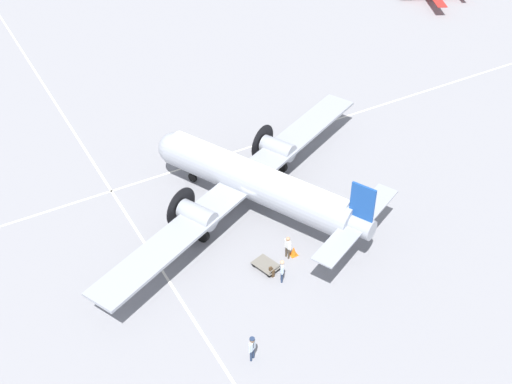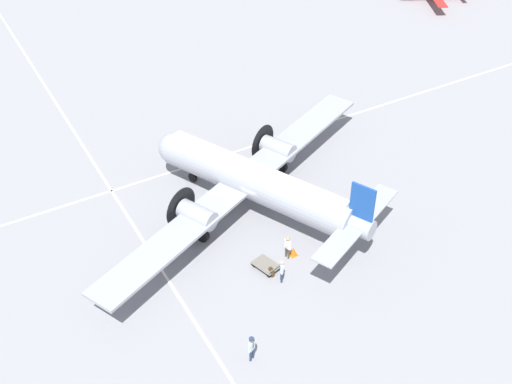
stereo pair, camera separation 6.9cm
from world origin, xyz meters
TOP-DOWN VIEW (x-y plane):
  - ground_plane at (0.00, 0.00)m, footprint 300.00×300.00m
  - apron_line_eastwest at (0.00, 7.80)m, footprint 120.00×0.16m
  - apron_line_northsouth at (6.80, 0.00)m, footprint 0.16×120.00m
  - airliner_main at (0.34, 0.16)m, footprint 16.71×24.94m
  - crew_foreground at (-10.58, 6.26)m, footprint 0.38×0.51m
  - passenger_boarding at (-4.97, 0.60)m, footprint 0.56×0.27m
  - ramp_agent at (-6.52, 1.97)m, footprint 0.51×0.34m
  - suitcase_near_door at (-5.82, 2.24)m, footprint 0.41×0.18m
  - baggage_cart at (-5.17, 2.22)m, footprint 1.85×1.50m
  - traffic_cone at (-4.97, 0.16)m, footprint 0.49×0.49m

SIDE VIEW (x-z plane):
  - ground_plane at x=0.00m, z-range 0.00..0.00m
  - apron_line_eastwest at x=0.00m, z-range 0.00..0.01m
  - apron_line_northsouth at x=6.80m, z-range 0.00..0.01m
  - baggage_cart at x=-5.17m, z-range -0.01..0.55m
  - suitcase_near_door at x=-5.82m, z-range -0.02..0.57m
  - traffic_cone at x=-4.97m, z-range -0.02..0.62m
  - passenger_boarding at x=-4.97m, z-range 0.19..1.85m
  - ramp_agent at x=-6.52m, z-range 0.19..1.85m
  - crew_foreground at x=-10.58m, z-range 0.21..1.89m
  - airliner_main at x=0.34m, z-range -0.30..5.06m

